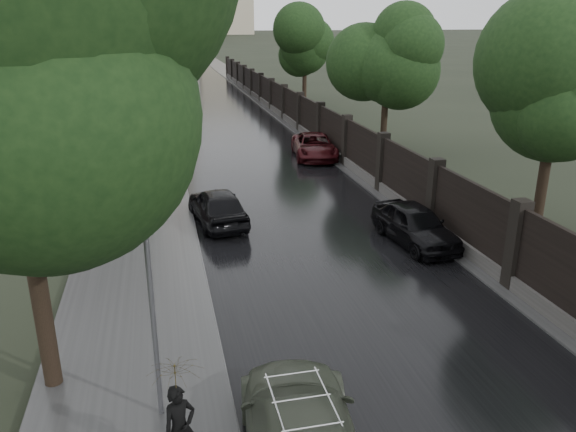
# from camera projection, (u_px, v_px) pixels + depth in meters

# --- Properties ---
(ground) EXTENTS (800.00, 800.00, 0.00)m
(ground) POSITION_uv_depth(u_px,v_px,m) (451.00, 428.00, 10.77)
(ground) COLOR black
(ground) RESTS_ON ground
(road) EXTENTS (8.00, 420.00, 0.02)m
(road) POSITION_uv_depth(u_px,v_px,m) (168.00, 43.00, 185.41)
(road) COLOR black
(road) RESTS_ON ground
(sidewalk_left) EXTENTS (4.00, 420.00, 0.16)m
(sidewalk_left) POSITION_uv_depth(u_px,v_px,m) (150.00, 43.00, 184.11)
(sidewalk_left) COLOR #2D2D2D
(sidewalk_left) RESTS_ON ground
(verge_right) EXTENTS (3.00, 420.00, 0.08)m
(verge_right) POSITION_uv_depth(u_px,v_px,m) (185.00, 43.00, 186.56)
(verge_right) COLOR #2D2D2D
(verge_right) RESTS_ON ground
(fence_right) EXTENTS (0.45, 75.72, 2.70)m
(fence_right) POSITION_uv_depth(u_px,v_px,m) (293.00, 112.00, 40.84)
(fence_right) COLOR #383533
(fence_right) RESTS_ON ground
(tree_left_near) EXTENTS (5.44, 5.44, 9.16)m
(tree_left_near) POSITION_uv_depth(u_px,v_px,m) (5.00, 79.00, 9.78)
(tree_left_near) COLOR black
(tree_left_near) RESTS_ON ground
(tree_left_far) EXTENTS (4.25, 4.25, 7.39)m
(tree_left_far) POSITION_uv_depth(u_px,v_px,m) (105.00, 56.00, 34.90)
(tree_left_far) COLOR black
(tree_left_far) RESTS_ON ground
(tree_right_a) EXTENTS (4.08, 4.08, 7.01)m
(tree_right_a) POSITION_uv_depth(u_px,v_px,m) (556.00, 100.00, 18.07)
(tree_right_a) COLOR black
(tree_right_a) RESTS_ON ground
(tree_right_b) EXTENTS (4.08, 4.08, 7.01)m
(tree_right_b) POSITION_uv_depth(u_px,v_px,m) (387.00, 66.00, 30.94)
(tree_right_b) COLOR black
(tree_right_b) RESTS_ON ground
(tree_right_c) EXTENTS (4.08, 4.08, 7.01)m
(tree_right_c) POSITION_uv_depth(u_px,v_px,m) (305.00, 50.00, 47.49)
(tree_right_c) COLOR black
(tree_right_c) RESTS_ON ground
(lamp_post) EXTENTS (0.25, 0.12, 5.11)m
(lamp_post) POSITION_uv_depth(u_px,v_px,m) (151.00, 297.00, 10.11)
(lamp_post) COLOR #59595E
(lamp_post) RESTS_ON ground
(traffic_light) EXTENTS (0.16, 0.32, 4.00)m
(traffic_light) POSITION_uv_depth(u_px,v_px,m) (171.00, 112.00, 32.03)
(traffic_light) COLOR #59595E
(traffic_light) RESTS_ON ground
(hatchback_left) EXTENTS (2.20, 4.35, 1.42)m
(hatchback_left) POSITION_uv_depth(u_px,v_px,m) (217.00, 206.00, 21.29)
(hatchback_left) COLOR black
(hatchback_left) RESTS_ON ground
(car_right_near) EXTENTS (2.05, 4.24, 1.39)m
(car_right_near) POSITION_uv_depth(u_px,v_px,m) (415.00, 224.00, 19.40)
(car_right_near) COLOR black
(car_right_near) RESTS_ON ground
(car_right_far) EXTENTS (2.85, 5.08, 1.34)m
(car_right_far) POSITION_uv_depth(u_px,v_px,m) (314.00, 146.00, 31.52)
(car_right_far) COLOR black
(car_right_far) RESTS_ON ground
(pedestrian_umbrella) EXTENTS (1.21, 1.22, 2.46)m
(pedestrian_umbrella) POSITION_uv_depth(u_px,v_px,m) (177.00, 385.00, 9.11)
(pedestrian_umbrella) COLOR black
(pedestrian_umbrella) RESTS_ON sidewalk_left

